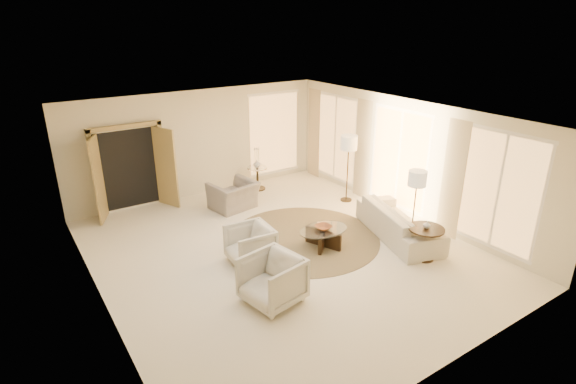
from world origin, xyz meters
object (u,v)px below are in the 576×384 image
armchair_right (272,278)px  accent_chair (233,191)px  floor_lamp_near (349,146)px  armchair_left (250,243)px  bowl (323,227)px  side_table (257,176)px  end_table (425,238)px  side_vase (257,164)px  end_vase (427,225)px  sofa (399,222)px  coffee_table (323,236)px  floor_lamp_far (417,182)px

armchair_right → accent_chair: bearing=151.3°
floor_lamp_near → armchair_left: bearing=-159.2°
bowl → side_table: bearing=81.3°
end_table → side_table: 5.27m
floor_lamp_near → side_vase: 2.64m
end_table → end_vase: (0.00, 0.00, 0.28)m
sofa → floor_lamp_near: bearing=6.4°
armchair_right → coffee_table: 2.21m
end_table → side_table: size_ratio=1.10×
end_table → side_vase: (-0.81, 5.20, 0.29)m
floor_lamp_far → bowl: (-1.79, 0.81, -0.90)m
armchair_right → side_table: armchair_right is taller
side_vase → armchair_right: bearing=-117.5°
accent_chair → floor_lamp_near: bearing=146.1°
accent_chair → end_table: accent_chair is taller
armchair_left → end_vase: bearing=63.2°
sofa → armchair_left: armchair_left is taller
end_vase → side_vase: side_vase is taller
armchair_left → side_vase: 4.05m
floor_lamp_far → side_vase: size_ratio=6.97×
end_table → bowl: (-1.37, 1.50, -0.01)m
floor_lamp_near → floor_lamp_far: floor_lamp_near is taller
end_table → bowl: 2.04m
side_table → end_vase: size_ratio=4.24×
floor_lamp_far → side_vase: floor_lamp_far is taller
end_vase → end_table: bearing=0.0°
end_vase → side_vase: size_ratio=0.67×
side_table → floor_lamp_near: bearing=-53.1°
coffee_table → end_table: size_ratio=1.84×
armchair_left → side_table: 4.04m
coffee_table → side_table: side_table is taller
armchair_right → bowl: 2.20m
floor_lamp_far → end_vase: bearing=-121.1°
floor_lamp_near → side_vase: floor_lamp_near is taller
coffee_table → side_table: size_ratio=2.03×
coffee_table → floor_lamp_far: bearing=-24.4°
armchair_right → sofa: bearing=87.9°
floor_lamp_far → accent_chair: bearing=123.3°
accent_chair → floor_lamp_near: (2.70, -1.18, 1.02)m
armchair_left → accent_chair: 2.75m
sofa → floor_lamp_far: bearing=-137.5°
sofa → end_vase: end_vase is taller
end_table → side_vase: size_ratio=3.13×
sofa → armchair_left: 3.36m
bowl → side_vase: 3.76m
armchair_left → floor_lamp_near: (3.67, 1.39, 1.07)m
sofa → armchair_right: bearing=115.3°
end_vase → side_table: bearing=98.8°
end_table → sofa: bearing=73.1°
coffee_table → side_vase: bearing=81.3°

